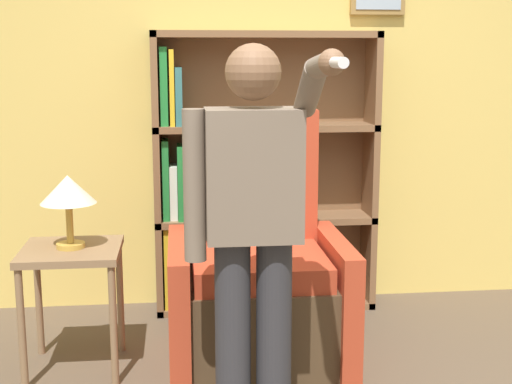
# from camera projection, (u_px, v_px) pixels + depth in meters

# --- Properties ---
(wall_back) EXTENTS (8.00, 0.11, 2.80)m
(wall_back) POSITION_uv_depth(u_px,v_px,m) (284.00, 83.00, 4.47)
(wall_back) COLOR #E0C160
(wall_back) RESTS_ON ground_plane
(bookcase) EXTENTS (1.36, 0.28, 1.72)m
(bookcase) POSITION_uv_depth(u_px,v_px,m) (245.00, 176.00, 4.40)
(bookcase) COLOR brown
(bookcase) RESTS_ON ground_plane
(armchair) EXTENTS (0.90, 0.80, 1.29)m
(armchair) POSITION_uv_depth(u_px,v_px,m) (257.00, 284.00, 3.71)
(armchair) COLOR #4C3823
(armchair) RESTS_ON ground_plane
(person_standing) EXTENTS (0.53, 0.78, 1.62)m
(person_standing) POSITION_uv_depth(u_px,v_px,m) (253.00, 218.00, 2.89)
(person_standing) COLOR #2D2D33
(person_standing) RESTS_ON ground_plane
(side_table) EXTENTS (0.48, 0.48, 0.64)m
(side_table) POSITION_uv_depth(u_px,v_px,m) (72.00, 268.00, 3.54)
(side_table) COLOR #846647
(side_table) RESTS_ON ground_plane
(table_lamp) EXTENTS (0.27, 0.27, 0.36)m
(table_lamp) POSITION_uv_depth(u_px,v_px,m) (68.00, 193.00, 3.47)
(table_lamp) COLOR gold
(table_lamp) RESTS_ON side_table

